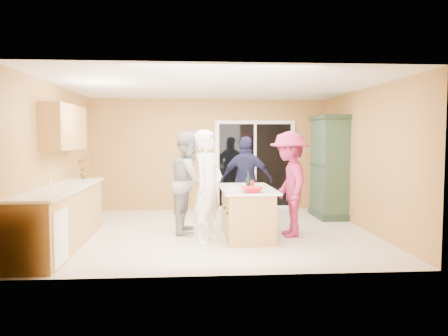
{
  "coord_description": "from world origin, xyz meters",
  "views": [
    {
      "loc": [
        -0.4,
        -7.76,
        1.7
      ],
      "look_at": [
        0.15,
        0.1,
        1.15
      ],
      "focal_mm": 35.0,
      "sensor_mm": 36.0,
      "label": 1
    }
  ],
  "objects": [
    {
      "name": "ceiling",
      "position": [
        0.0,
        0.0,
        2.6
      ],
      "size": [
        5.5,
        5.0,
        0.1
      ],
      "primitive_type": "cube",
      "color": "white",
      "rests_on": "wall_back"
    },
    {
      "name": "woman_magenta",
      "position": [
        1.25,
        -0.4,
        0.9
      ],
      "size": [
        0.68,
        1.17,
        1.81
      ],
      "primitive_type": "imported",
      "rotation": [
        0.0,
        0.0,
        -1.57
      ],
      "color": "#93204A",
      "rests_on": "floor"
    },
    {
      "name": "framed_picture",
      "position": [
        -0.55,
        2.48,
        1.6
      ],
      "size": [
        0.46,
        0.04,
        0.56
      ],
      "color": "tan",
      "rests_on": "wall_back"
    },
    {
      "name": "wall_front",
      "position": [
        0.0,
        -2.5,
        1.3
      ],
      "size": [
        5.5,
        0.1,
        2.6
      ],
      "primitive_type": "cube",
      "color": "tan",
      "rests_on": "ground"
    },
    {
      "name": "tulip_vase",
      "position": [
        -2.45,
        0.46,
        1.13
      ],
      "size": [
        0.23,
        0.17,
        0.39
      ],
      "primitive_type": "imported",
      "rotation": [
        0.0,
        0.0,
        -0.18
      ],
      "color": "#A61016",
      "rests_on": "left_cabinet_run"
    },
    {
      "name": "wine_bottle",
      "position": [
        0.48,
        -0.78,
        0.96
      ],
      "size": [
        0.07,
        0.07,
        0.29
      ],
      "rotation": [
        0.0,
        0.0,
        -0.21
      ],
      "color": "black",
      "rests_on": "kitchen_island"
    },
    {
      "name": "serving_bowl",
      "position": [
        0.5,
        -1.07,
        0.89
      ],
      "size": [
        0.37,
        0.37,
        0.08
      ],
      "primitive_type": "imported",
      "rotation": [
        0.0,
        0.0,
        0.1
      ],
      "color": "#B3131D",
      "rests_on": "kitchen_island"
    },
    {
      "name": "white_plate",
      "position": [
        0.24,
        -0.6,
        0.86
      ],
      "size": [
        0.25,
        0.25,
        0.02
      ],
      "primitive_type": "cylinder",
      "rotation": [
        0.0,
        0.0,
        0.04
      ],
      "color": "white",
      "rests_on": "kitchen_island"
    },
    {
      "name": "tumbler_near",
      "position": [
        0.63,
        -0.15,
        0.9
      ],
      "size": [
        0.07,
        0.07,
        0.1
      ],
      "primitive_type": "cylinder",
      "rotation": [
        0.0,
        0.0,
        0.12
      ],
      "color": "#B3131D",
      "rests_on": "kitchen_island"
    },
    {
      "name": "kitchen_island",
      "position": [
        0.5,
        -0.44,
        0.4
      ],
      "size": [
        0.9,
        1.63,
        0.85
      ],
      "rotation": [
        0.0,
        0.0,
        0.02
      ],
      "color": "#BA8B48",
      "rests_on": "floor"
    },
    {
      "name": "upper_cabinets",
      "position": [
        -2.58,
        -0.2,
        1.88
      ],
      "size": [
        0.35,
        1.6,
        0.75
      ],
      "primitive_type": "cube",
      "color": "#BA8B48",
      "rests_on": "wall_left"
    },
    {
      "name": "sliding_door",
      "position": [
        1.05,
        2.46,
        1.05
      ],
      "size": [
        1.9,
        0.07,
        2.1
      ],
      "color": "white",
      "rests_on": "floor"
    },
    {
      "name": "wall_left",
      "position": [
        -2.75,
        0.0,
        1.3
      ],
      "size": [
        0.1,
        5.0,
        2.6
      ],
      "primitive_type": "cube",
      "color": "tan",
      "rests_on": "ground"
    },
    {
      "name": "wall_back",
      "position": [
        0.0,
        2.5,
        1.3
      ],
      "size": [
        5.5,
        0.1,
        2.6
      ],
      "primitive_type": "cube",
      "color": "tan",
      "rests_on": "ground"
    },
    {
      "name": "woman_navy",
      "position": [
        0.64,
        0.69,
        0.86
      ],
      "size": [
        1.08,
        0.67,
        1.72
      ],
      "primitive_type": "imported",
      "rotation": [
        0.0,
        0.0,
        2.88
      ],
      "color": "#1B1C3C",
      "rests_on": "floor"
    },
    {
      "name": "tumbler_far",
      "position": [
        0.56,
        -0.59,
        0.91
      ],
      "size": [
        0.11,
        0.11,
        0.12
      ],
      "primitive_type": "cylinder",
      "rotation": [
        0.0,
        0.0,
        -0.43
      ],
      "color": "#B3131D",
      "rests_on": "kitchen_island"
    },
    {
      "name": "green_hutch",
      "position": [
        2.49,
        1.33,
        1.05
      ],
      "size": [
        0.62,
        1.18,
        2.16
      ],
      "color": "#213525",
      "rests_on": "floor"
    },
    {
      "name": "woman_grey",
      "position": [
        -0.48,
        0.05,
        0.9
      ],
      "size": [
        0.73,
        0.91,
        1.8
      ],
      "primitive_type": "imported",
      "rotation": [
        0.0,
        0.0,
        1.51
      ],
      "color": "gray",
      "rests_on": "floor"
    },
    {
      "name": "woman_white",
      "position": [
        -0.17,
        -0.74,
        0.91
      ],
      "size": [
        0.72,
        0.8,
        1.82
      ],
      "primitive_type": "imported",
      "rotation": [
        0.0,
        0.0,
        1.03
      ],
      "color": "silver",
      "rests_on": "floor"
    },
    {
      "name": "wall_right",
      "position": [
        2.75,
        0.0,
        1.3
      ],
      "size": [
        0.1,
        5.0,
        2.6
      ],
      "primitive_type": "cube",
      "color": "tan",
      "rests_on": "ground"
    },
    {
      "name": "left_cabinet_run",
      "position": [
        -2.45,
        -1.05,
        0.46
      ],
      "size": [
        0.65,
        3.05,
        1.24
      ],
      "color": "#BA8B48",
      "rests_on": "floor"
    },
    {
      "name": "floor",
      "position": [
        0.0,
        0.0,
        0.0
      ],
      "size": [
        5.5,
        5.5,
        0.0
      ],
      "primitive_type": "plane",
      "color": "silver",
      "rests_on": "ground"
    }
  ]
}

